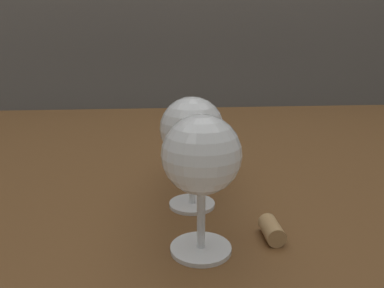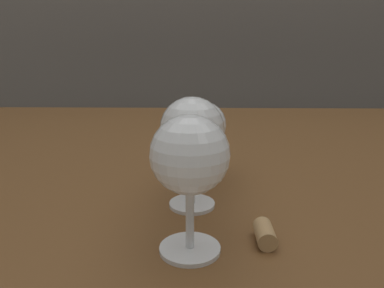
{
  "view_description": "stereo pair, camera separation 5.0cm",
  "coord_description": "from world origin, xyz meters",
  "px_view_note": "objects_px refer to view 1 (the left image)",
  "views": [
    {
      "loc": [
        -0.07,
        -0.74,
        0.94
      ],
      "look_at": [
        -0.03,
        -0.26,
        0.8
      ],
      "focal_mm": 35.3,
      "sensor_mm": 36.0,
      "label": 1
    },
    {
      "loc": [
        -0.02,
        -0.74,
        0.94
      ],
      "look_at": [
        -0.03,
        -0.26,
        0.8
      ],
      "focal_mm": 35.3,
      "sensor_mm": 36.0,
      "label": 2
    }
  ],
  "objects_px": {
    "wine_glass_merlot": "(201,158)",
    "wine_glass_amber": "(195,128)",
    "wine_glass_pinot": "(192,132)",
    "cork": "(272,230)"
  },
  "relations": [
    {
      "from": "wine_glass_merlot",
      "to": "wine_glass_amber",
      "type": "height_order",
      "value": "wine_glass_merlot"
    },
    {
      "from": "wine_glass_pinot",
      "to": "wine_glass_amber",
      "type": "xyz_separation_m",
      "value": [
        0.01,
        0.11,
        -0.02
      ]
    },
    {
      "from": "wine_glass_amber",
      "to": "cork",
      "type": "xyz_separation_m",
      "value": [
        0.07,
        -0.2,
        -0.07
      ]
    },
    {
      "from": "wine_glass_merlot",
      "to": "cork",
      "type": "height_order",
      "value": "wine_glass_merlot"
    },
    {
      "from": "cork",
      "to": "wine_glass_merlot",
      "type": "bearing_deg",
      "value": -167.44
    },
    {
      "from": "wine_glass_merlot",
      "to": "wine_glass_amber",
      "type": "distance_m",
      "value": 0.22
    },
    {
      "from": "wine_glass_merlot",
      "to": "cork",
      "type": "bearing_deg",
      "value": 12.56
    },
    {
      "from": "wine_glass_amber",
      "to": "wine_glass_pinot",
      "type": "bearing_deg",
      "value": -97.79
    },
    {
      "from": "wine_glass_pinot",
      "to": "cork",
      "type": "bearing_deg",
      "value": -48.79
    },
    {
      "from": "wine_glass_merlot",
      "to": "wine_glass_pinot",
      "type": "bearing_deg",
      "value": 89.95
    }
  ]
}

